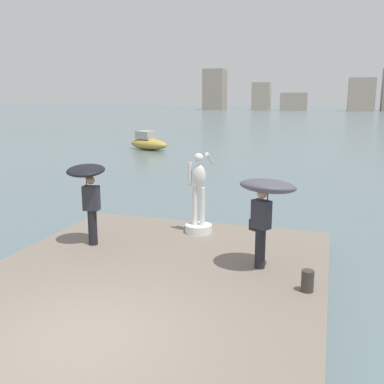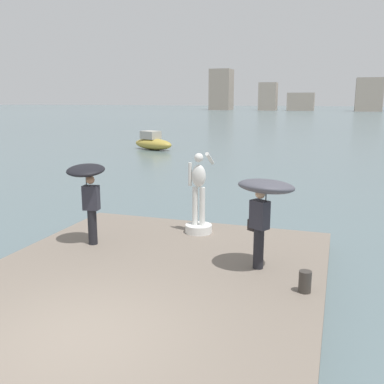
# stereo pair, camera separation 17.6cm
# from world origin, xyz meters

# --- Properties ---
(ground_plane) EXTENTS (400.00, 400.00, 0.00)m
(ground_plane) POSITION_xyz_m (0.00, 40.00, 0.00)
(ground_plane) COLOR slate
(pier) EXTENTS (7.03, 9.67, 0.40)m
(pier) POSITION_xyz_m (0.00, 1.84, 0.20)
(pier) COLOR slate
(pier) RESTS_ON ground
(statue_white_figure) EXTENTS (0.72, 0.92, 2.19)m
(statue_white_figure) POSITION_xyz_m (0.12, 5.65, 1.17)
(statue_white_figure) COLOR white
(statue_white_figure) RESTS_ON pier
(onlooker_left) EXTENTS (1.06, 1.08, 2.02)m
(onlooker_left) POSITION_xyz_m (-2.16, 3.91, 1.91)
(onlooker_left) COLOR black
(onlooker_left) RESTS_ON pier
(onlooker_right) EXTENTS (1.61, 1.61, 1.99)m
(onlooker_right) POSITION_xyz_m (2.19, 3.58, 1.99)
(onlooker_right) COLOR black
(onlooker_right) RESTS_ON pier
(mooring_bollard) EXTENTS (0.24, 0.24, 0.41)m
(mooring_bollard) POSITION_xyz_m (3.13, 2.69, 0.61)
(mooring_bollard) COLOR #38332D
(mooring_bollard) RESTS_ON pier
(boat_near) EXTENTS (3.95, 2.66, 1.44)m
(boat_near) POSITION_xyz_m (-10.31, 26.70, 0.55)
(boat_near) COLOR #B2993D
(boat_near) RESTS_ON ground
(distant_skyline) EXTENTS (88.45, 10.75, 13.80)m
(distant_skyline) POSITION_xyz_m (1.99, 147.16, 5.32)
(distant_skyline) COLOR gray
(distant_skyline) RESTS_ON ground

